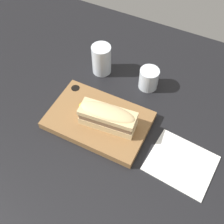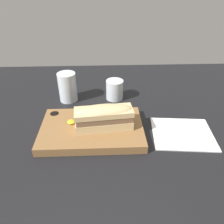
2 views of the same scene
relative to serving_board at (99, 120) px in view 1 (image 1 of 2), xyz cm
name	(u,v)px [view 1 (image 1 of 2)]	position (x,y,z in cm)	size (l,w,h in cm)	color
dining_table	(104,116)	(-0.01, 3.66, -2.39)	(192.11, 113.78, 2.00)	black
serving_board	(99,120)	(0.00, 0.00, 0.00)	(33.60, 21.81, 2.84)	olive
sandwich	(108,117)	(4.02, -0.92, 5.66)	(18.85, 8.27, 7.95)	#DBBC84
mustard_dollop	(83,106)	(-6.99, 1.74, 1.91)	(2.65, 2.65, 1.06)	gold
water_glass	(102,61)	(-10.49, 22.31, 3.74)	(7.33, 7.33, 11.85)	silver
wine_glass	(149,79)	(8.70, 22.88, 2.22)	(7.14, 7.14, 8.08)	silver
napkin	(181,163)	(30.10, -2.12, -1.19)	(21.15, 18.65, 0.40)	white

